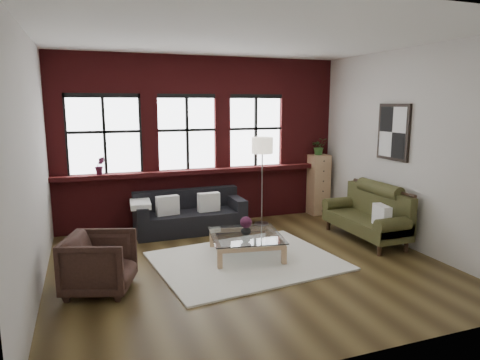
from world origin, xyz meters
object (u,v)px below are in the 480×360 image
object	(u,v)px
vase	(246,230)
vintage_settee	(365,214)
floor_lamp	(262,178)
drawer_chest	(318,184)
coffee_table	(246,246)
dark_sofa	(190,212)
armchair	(100,263)

from	to	relation	value
vase	vintage_settee	bearing A→B (deg)	1.22
vase	floor_lamp	bearing A→B (deg)	59.29
vintage_settee	floor_lamp	world-z (taller)	floor_lamp
vintage_settee	floor_lamp	size ratio (longest dim) A/B	0.93
floor_lamp	drawer_chest	bearing A→B (deg)	14.44
vintage_settee	vase	bearing A→B (deg)	-178.78
vase	coffee_table	bearing A→B (deg)	180.00
vintage_settee	dark_sofa	bearing A→B (deg)	150.57
coffee_table	armchair	bearing A→B (deg)	-166.10
coffee_table	floor_lamp	bearing A→B (deg)	59.29
dark_sofa	drawer_chest	world-z (taller)	drawer_chest
vase	dark_sofa	bearing A→B (deg)	107.61
vase	floor_lamp	distance (m)	1.85
armchair	vintage_settee	bearing A→B (deg)	-63.89
vintage_settee	armchair	size ratio (longest dim) A/B	2.14
vintage_settee	drawer_chest	size ratio (longest dim) A/B	1.36
floor_lamp	vintage_settee	bearing A→B (deg)	-49.10
coffee_table	drawer_chest	bearing A→B (deg)	38.98
coffee_table	drawer_chest	xyz separation A→B (m)	(2.36, 1.91, 0.46)
dark_sofa	drawer_chest	size ratio (longest dim) A/B	1.57
coffee_table	floor_lamp	xyz separation A→B (m)	(0.91, 1.54, 0.75)
dark_sofa	vintage_settee	world-z (taller)	vintage_settee
dark_sofa	vase	bearing A→B (deg)	-72.39
vintage_settee	drawer_chest	distance (m)	1.88
coffee_table	vase	bearing A→B (deg)	0.00
armchair	dark_sofa	bearing A→B (deg)	-19.59
dark_sofa	armchair	xyz separation A→B (m)	(-1.65, -2.10, 0.01)
vintage_settee	coffee_table	size ratio (longest dim) A/B	1.62
dark_sofa	coffee_table	world-z (taller)	dark_sofa
armchair	coffee_table	distance (m)	2.22
vintage_settee	coffee_table	xyz separation A→B (m)	(-2.20, -0.05, -0.29)
dark_sofa	coffee_table	size ratio (longest dim) A/B	1.87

